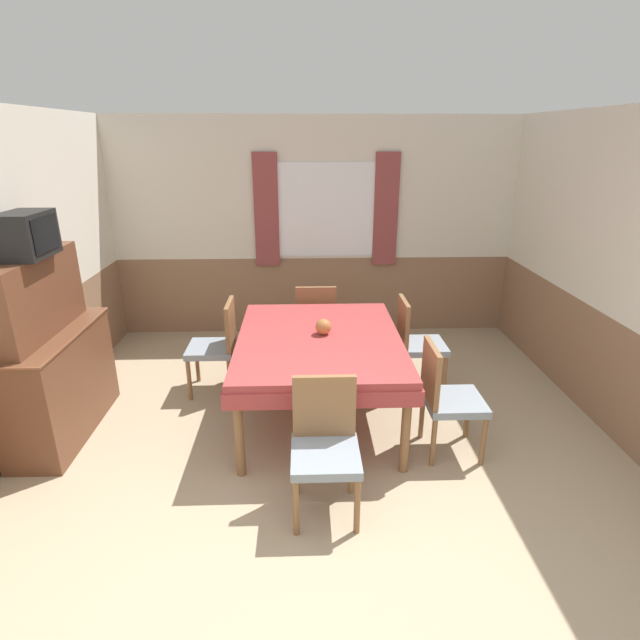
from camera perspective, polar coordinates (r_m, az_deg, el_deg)
ground_plane at (r=3.10m, az=1.55°, el=-29.43°), size 16.00×16.00×0.00m
wall_back at (r=6.13m, az=-0.57°, el=10.43°), size 5.21×0.10×2.60m
wall_left at (r=4.74m, az=-30.89°, el=4.39°), size 0.05×4.42×2.60m
wall_right at (r=4.88m, az=29.99°, el=4.95°), size 0.05×4.42×2.60m
dining_table at (r=4.25m, az=-0.10°, el=-3.17°), size 1.40×1.77×0.77m
chair_head_window at (r=5.37m, az=-0.50°, el=-0.04°), size 0.44×0.44×0.91m
chair_head_near at (r=3.33m, az=0.58°, el=-13.83°), size 0.44×0.44×0.91m
chair_left_far at (r=4.89m, az=-11.60°, el=-2.61°), size 0.44×0.44×0.91m
chair_right_far at (r=4.94m, az=10.86°, el=-2.32°), size 0.44×0.44×0.91m
chair_right_near at (r=3.99m, az=14.20°, el=-8.33°), size 0.44×0.44×0.91m
sideboard at (r=4.60m, az=-28.16°, el=-4.22°), size 0.46×1.27×1.52m
tv at (r=4.27m, az=-30.54°, el=8.38°), size 0.29×0.45×0.33m
vase at (r=4.24m, az=0.39°, el=-0.77°), size 0.14×0.14×0.14m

